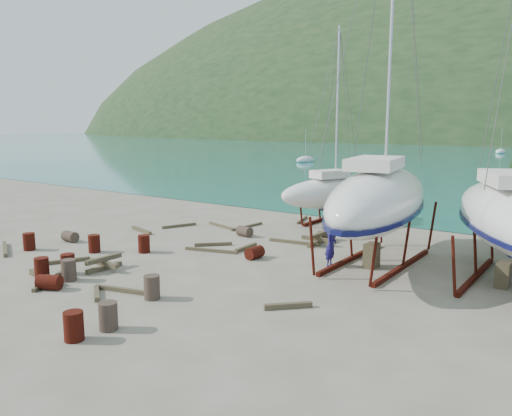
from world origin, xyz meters
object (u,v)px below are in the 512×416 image
Objects in this scene: large_sailboat_far at (510,215)px; worker at (331,245)px; large_sailboat_near at (379,199)px; small_sailboat_shore at (332,192)px.

worker is (-6.80, -1.94, -1.80)m from large_sailboat_far.
worker is at bearing 171.33° from large_sailboat_far.
small_sailboat_shore is (-6.22, 7.55, -1.01)m from large_sailboat_near.
large_sailboat_far is 13.53m from small_sailboat_shore.
large_sailboat_far is at bearing -84.39° from worker.
large_sailboat_near reaches higher than worker.
large_sailboat_near is 1.11× the size of large_sailboat_far.
small_sailboat_shore is at bearing 123.54° from large_sailboat_far.
large_sailboat_far reaches higher than worker.
small_sailboat_shore is 6.29× the size of worker.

